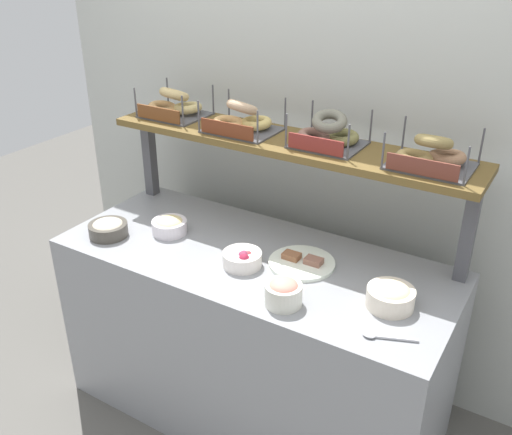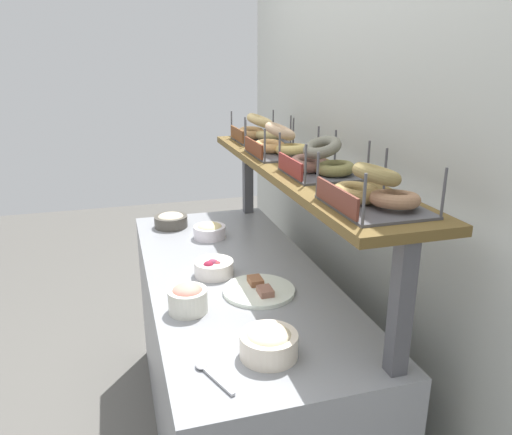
{
  "view_description": "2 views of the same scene",
  "coord_description": "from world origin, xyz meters",
  "px_view_note": "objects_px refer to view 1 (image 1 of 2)",
  "views": [
    {
      "loc": [
        1.06,
        -1.72,
        2.05
      ],
      "look_at": [
        -0.02,
        0.05,
        1.0
      ],
      "focal_mm": 39.77,
      "sensor_mm": 36.0,
      "label": 1
    },
    {
      "loc": [
        1.79,
        -0.43,
        1.69
      ],
      "look_at": [
        -0.01,
        0.1,
        1.07
      ],
      "focal_mm": 34.41,
      "sensor_mm": 36.0,
      "label": 2
    }
  ],
  "objects_px": {
    "bowl_lox_spread": "(283,292)",
    "bagel_basket_everything": "(431,155)",
    "serving_spoon_near_plate": "(381,336)",
    "serving_plate_white": "(302,262)",
    "bagel_basket_sesame": "(174,106)",
    "bowl_egg_salad": "(169,225)",
    "bowl_potato_salad": "(391,296)",
    "bowl_tuna_salad": "(108,228)",
    "bagel_basket_poppy": "(328,135)",
    "bagel_basket_plain": "(242,121)",
    "bowl_beet_salad": "(243,259)"
  },
  "relations": [
    {
      "from": "bowl_beet_salad",
      "to": "serving_plate_white",
      "type": "xyz_separation_m",
      "value": [
        0.2,
        0.13,
        -0.02
      ]
    },
    {
      "from": "bowl_potato_salad",
      "to": "bagel_basket_plain",
      "type": "bearing_deg",
      "value": 159.55
    },
    {
      "from": "bagel_basket_sesame",
      "to": "bagel_basket_everything",
      "type": "bearing_deg",
      "value": -1.05
    },
    {
      "from": "bowl_egg_salad",
      "to": "bagel_basket_plain",
      "type": "relative_size",
      "value": 0.52
    },
    {
      "from": "bowl_lox_spread",
      "to": "bagel_basket_poppy",
      "type": "height_order",
      "value": "bagel_basket_poppy"
    },
    {
      "from": "bowl_beet_salad",
      "to": "bowl_potato_salad",
      "type": "bearing_deg",
      "value": 4.02
    },
    {
      "from": "serving_spoon_near_plate",
      "to": "serving_plate_white",
      "type": "bearing_deg",
      "value": 147.65
    },
    {
      "from": "bowl_egg_salad",
      "to": "bagel_basket_poppy",
      "type": "xyz_separation_m",
      "value": [
        0.6,
        0.3,
        0.44
      ]
    },
    {
      "from": "bowl_potato_salad",
      "to": "bowl_lox_spread",
      "type": "bearing_deg",
      "value": -150.68
    },
    {
      "from": "bowl_lox_spread",
      "to": "bagel_basket_everything",
      "type": "bearing_deg",
      "value": 56.51
    },
    {
      "from": "bowl_tuna_salad",
      "to": "bagel_basket_poppy",
      "type": "height_order",
      "value": "bagel_basket_poppy"
    },
    {
      "from": "bowl_beet_salad",
      "to": "serving_plate_white",
      "type": "height_order",
      "value": "bowl_beet_salad"
    },
    {
      "from": "bagel_basket_poppy",
      "to": "bowl_tuna_salad",
      "type": "bearing_deg",
      "value": -150.53
    },
    {
      "from": "serving_plate_white",
      "to": "bowl_beet_salad",
      "type": "bearing_deg",
      "value": -146.25
    },
    {
      "from": "bagel_basket_sesame",
      "to": "bagel_basket_everything",
      "type": "xyz_separation_m",
      "value": [
        1.21,
        -0.02,
        -0.0
      ]
    },
    {
      "from": "bowl_egg_salad",
      "to": "bagel_basket_everything",
      "type": "xyz_separation_m",
      "value": [
        1.02,
        0.28,
        0.44
      ]
    },
    {
      "from": "bowl_tuna_salad",
      "to": "serving_plate_white",
      "type": "xyz_separation_m",
      "value": [
        0.84,
        0.22,
        -0.03
      ]
    },
    {
      "from": "bowl_tuna_salad",
      "to": "bowl_egg_salad",
      "type": "relative_size",
      "value": 1.09
    },
    {
      "from": "serving_plate_white",
      "to": "serving_spoon_near_plate",
      "type": "height_order",
      "value": "serving_plate_white"
    },
    {
      "from": "bowl_tuna_salad",
      "to": "serving_plate_white",
      "type": "height_order",
      "value": "bowl_tuna_salad"
    },
    {
      "from": "bowl_egg_salad",
      "to": "bagel_basket_everything",
      "type": "bearing_deg",
      "value": 15.46
    },
    {
      "from": "bowl_lox_spread",
      "to": "bagel_basket_plain",
      "type": "height_order",
      "value": "bagel_basket_plain"
    },
    {
      "from": "bowl_potato_salad",
      "to": "bowl_tuna_salad",
      "type": "bearing_deg",
      "value": -173.8
    },
    {
      "from": "serving_plate_white",
      "to": "serving_spoon_near_plate",
      "type": "relative_size",
      "value": 1.56
    },
    {
      "from": "serving_spoon_near_plate",
      "to": "bagel_basket_sesame",
      "type": "relative_size",
      "value": 0.61
    },
    {
      "from": "serving_spoon_near_plate",
      "to": "bagel_basket_sesame",
      "type": "xyz_separation_m",
      "value": [
        -1.25,
        0.52,
        0.47
      ]
    },
    {
      "from": "bowl_beet_salad",
      "to": "bagel_basket_sesame",
      "type": "xyz_separation_m",
      "value": [
        -0.61,
        0.37,
        0.45
      ]
    },
    {
      "from": "bowl_egg_salad",
      "to": "serving_spoon_near_plate",
      "type": "xyz_separation_m",
      "value": [
        1.07,
        -0.21,
        -0.03
      ]
    },
    {
      "from": "bowl_potato_salad",
      "to": "serving_spoon_near_plate",
      "type": "relative_size",
      "value": 1.0
    },
    {
      "from": "bagel_basket_everything",
      "to": "bowl_lox_spread",
      "type": "bearing_deg",
      "value": -123.49
    },
    {
      "from": "bowl_potato_salad",
      "to": "bagel_basket_sesame",
      "type": "relative_size",
      "value": 0.61
    },
    {
      "from": "bowl_beet_salad",
      "to": "bagel_basket_everything",
      "type": "relative_size",
      "value": 0.52
    },
    {
      "from": "bowl_egg_salad",
      "to": "bagel_basket_poppy",
      "type": "height_order",
      "value": "bagel_basket_poppy"
    },
    {
      "from": "bowl_lox_spread",
      "to": "bowl_beet_salad",
      "type": "height_order",
      "value": "bowl_lox_spread"
    },
    {
      "from": "bagel_basket_sesame",
      "to": "bagel_basket_plain",
      "type": "height_order",
      "value": "bagel_basket_plain"
    },
    {
      "from": "bowl_beet_salad",
      "to": "serving_plate_white",
      "type": "bearing_deg",
      "value": 33.75
    },
    {
      "from": "bagel_basket_plain",
      "to": "bagel_basket_poppy",
      "type": "distance_m",
      "value": 0.4
    },
    {
      "from": "serving_plate_white",
      "to": "bagel_basket_sesame",
      "type": "relative_size",
      "value": 0.95
    },
    {
      "from": "serving_plate_white",
      "to": "bagel_basket_poppy",
      "type": "bearing_deg",
      "value": 95.81
    },
    {
      "from": "bowl_lox_spread",
      "to": "bowl_egg_salad",
      "type": "height_order",
      "value": "bowl_lox_spread"
    },
    {
      "from": "bowl_egg_salad",
      "to": "serving_plate_white",
      "type": "xyz_separation_m",
      "value": [
        0.63,
        0.06,
        -0.03
      ]
    },
    {
      "from": "bowl_lox_spread",
      "to": "bagel_basket_sesame",
      "type": "xyz_separation_m",
      "value": [
        -0.88,
        0.52,
        0.43
      ]
    },
    {
      "from": "bowl_beet_salad",
      "to": "serving_spoon_near_plate",
      "type": "height_order",
      "value": "bowl_beet_salad"
    },
    {
      "from": "bowl_lox_spread",
      "to": "bowl_egg_salad",
      "type": "xyz_separation_m",
      "value": [
        -0.7,
        0.21,
        -0.01
      ]
    },
    {
      "from": "bowl_egg_salad",
      "to": "serving_spoon_near_plate",
      "type": "height_order",
      "value": "bowl_egg_salad"
    },
    {
      "from": "serving_plate_white",
      "to": "bagel_basket_everything",
      "type": "xyz_separation_m",
      "value": [
        0.4,
        0.22,
        0.47
      ]
    },
    {
      "from": "bowl_tuna_salad",
      "to": "bowl_egg_salad",
      "type": "bearing_deg",
      "value": 37.01
    },
    {
      "from": "bagel_basket_everything",
      "to": "bowl_beet_salad",
      "type": "bearing_deg",
      "value": -149.3
    },
    {
      "from": "bagel_basket_plain",
      "to": "bagel_basket_poppy",
      "type": "relative_size",
      "value": 1.1
    },
    {
      "from": "bagel_basket_plain",
      "to": "bowl_tuna_salad",
      "type": "bearing_deg",
      "value": -133.75
    }
  ]
}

